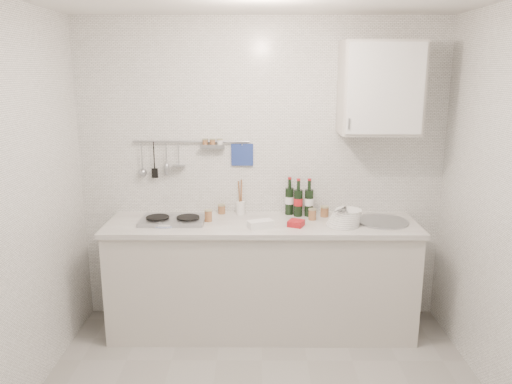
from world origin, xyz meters
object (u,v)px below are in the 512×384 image
wine_bottles (299,197)px  plate_stack_sink (345,218)px  plate_stack_hob (167,221)px  wall_cabinet (380,88)px  utensil_crock (240,206)px

wine_bottles → plate_stack_sink: bearing=-38.3°
plate_stack_hob → plate_stack_sink: plate_stack_sink is taller
wall_cabinet → plate_stack_hob: size_ratio=2.22×
plate_stack_hob → wine_bottles: wine_bottles is taller
wine_bottles → utensil_crock: size_ratio=1.05×
plate_stack_hob → plate_stack_sink: bearing=-2.4°
wall_cabinet → plate_stack_sink: 1.02m
wall_cabinet → plate_stack_sink: wall_cabinet is taller
wine_bottles → utensil_crock: 0.49m
wine_bottles → plate_stack_hob: bearing=-168.7°
plate_stack_sink → utensil_crock: (-0.82, 0.30, 0.01)m
plate_stack_sink → wine_bottles: 0.44m
plate_stack_hob → wine_bottles: 1.08m
wall_cabinet → utensil_crock: size_ratio=2.36×
wine_bottles → utensil_crock: bearing=176.5°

